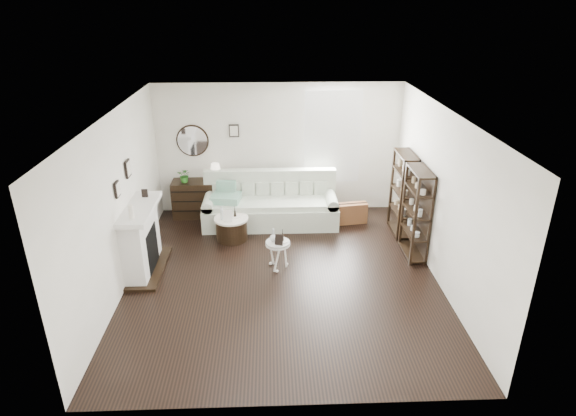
{
  "coord_description": "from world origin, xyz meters",
  "views": [
    {
      "loc": [
        -0.18,
        -6.82,
        4.24
      ],
      "look_at": [
        0.12,
        0.8,
        0.87
      ],
      "focal_mm": 30.0,
      "sensor_mm": 36.0,
      "label": 1
    }
  ],
  "objects_px": {
    "dresser": "(201,198)",
    "pedestal_table": "(278,244)",
    "drum_table": "(232,228)",
    "sofa": "(270,207)"
  },
  "relations": [
    {
      "from": "dresser",
      "to": "drum_table",
      "type": "relative_size",
      "value": 1.79
    },
    {
      "from": "dresser",
      "to": "pedestal_table",
      "type": "distance_m",
      "value": 2.7
    },
    {
      "from": "dresser",
      "to": "pedestal_table",
      "type": "xyz_separation_m",
      "value": [
        1.55,
        -2.2,
        0.07
      ]
    },
    {
      "from": "sofa",
      "to": "pedestal_table",
      "type": "xyz_separation_m",
      "value": [
        0.12,
        -1.81,
        0.11
      ]
    },
    {
      "from": "sofa",
      "to": "drum_table",
      "type": "bearing_deg",
      "value": -135.57
    },
    {
      "from": "dresser",
      "to": "sofa",
      "type": "bearing_deg",
      "value": -15.08
    },
    {
      "from": "sofa",
      "to": "pedestal_table",
      "type": "relative_size",
      "value": 5.34
    },
    {
      "from": "sofa",
      "to": "dresser",
      "type": "relative_size",
      "value": 2.32
    },
    {
      "from": "dresser",
      "to": "pedestal_table",
      "type": "height_order",
      "value": "dresser"
    },
    {
      "from": "drum_table",
      "to": "dresser",
      "type": "bearing_deg",
      "value": 122.28
    }
  ]
}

